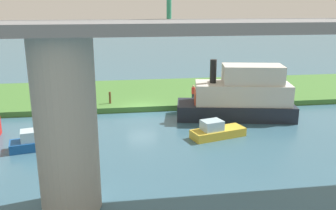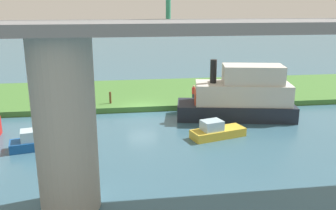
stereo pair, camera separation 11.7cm
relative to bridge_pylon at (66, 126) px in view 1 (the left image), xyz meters
The scene contains 9 objects.
ground_plane 16.41m from the bridge_pylon, 106.62° to the right, with size 160.00×160.00×0.00m, color #386075.
grassy_bank 22.05m from the bridge_pylon, 102.08° to the right, with size 80.00×12.00×0.50m, color #427533.
bridge_pylon is the anchor object (origin of this frame).
bridge_span 4.61m from the bridge_pylon, 90.00° to the right, with size 70.44×4.30×3.25m.
person_on_bank 19.96m from the bridge_pylon, 119.28° to the right, with size 0.38×0.38×1.39m.
mooring_post 17.21m from the bridge_pylon, 95.86° to the right, with size 0.20×0.20×1.08m, color brown.
skiff_small 17.81m from the bridge_pylon, 135.45° to the right, with size 10.19×5.04×4.99m.
riverboat_paddlewheel 12.97m from the bridge_pylon, 139.30° to the right, with size 4.25×2.48×1.34m.
houseboat_blue 9.14m from the bridge_pylon, 69.29° to the right, with size 4.19×2.20×1.33m.
Camera 1 is at (2.25, 31.46, 9.52)m, focal length 39.17 mm.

